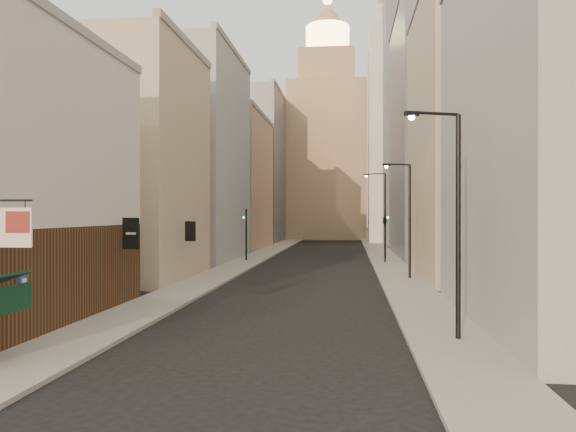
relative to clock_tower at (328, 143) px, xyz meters
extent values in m
plane|color=black|center=(1.00, -92.00, -17.63)|extent=(360.00, 360.00, 0.00)
cube|color=gray|center=(-5.50, -37.00, -17.56)|extent=(3.00, 140.00, 0.15)
cube|color=gray|center=(7.50, -37.00, -17.56)|extent=(3.00, 140.00, 0.15)
cube|color=gray|center=(-7.20, -83.00, -5.53)|extent=(0.60, 16.00, 0.40)
cube|color=beige|center=(-5.50, -89.00, -13.48)|extent=(1.60, 0.06, 1.10)
cube|color=maroon|center=(-5.10, -89.00, -13.33)|extent=(0.70, 0.10, 0.60)
cube|color=black|center=(-5.75, -88.80, -15.58)|extent=(0.06, 3.00, 0.80)
cube|color=#2242A7|center=(-6.95, -85.80, -15.43)|extent=(0.08, 0.40, 0.50)
cube|color=black|center=(-6.30, -78.00, -14.03)|extent=(0.80, 0.08, 1.50)
cube|color=black|center=(-6.30, -68.00, -14.23)|extent=(0.70, 0.08, 1.30)
cube|color=tan|center=(-11.00, -66.00, -9.63)|extent=(8.00, 12.00, 16.00)
cube|color=gray|center=(-11.00, -50.00, -7.63)|extent=(8.00, 16.00, 20.00)
cube|color=#A58161|center=(-11.00, -32.00, -9.13)|extent=(8.00, 18.00, 17.00)
cube|color=gray|center=(-11.00, -12.00, -5.63)|extent=(8.00, 20.00, 24.00)
cube|color=gray|center=(13.00, -80.00, -9.63)|extent=(8.00, 16.00, 16.00)
cube|color=tan|center=(13.00, -62.00, -7.63)|extent=(8.00, 16.00, 20.00)
cube|color=gray|center=(13.00, -42.00, -4.63)|extent=(8.00, 20.00, 26.00)
cube|color=gray|center=(19.00, -14.00, 7.37)|extent=(20.00, 22.00, 50.00)
cube|color=#A58161|center=(0.00, 0.00, -3.63)|extent=(14.00, 14.00, 28.00)
cube|color=#A58161|center=(0.00, 0.00, 13.37)|extent=(10.00, 10.00, 6.00)
cylinder|color=#FFCC72|center=(0.00, 0.00, 18.87)|extent=(8.00, 8.00, 5.00)
cone|color=#A58161|center=(0.00, 0.00, 23.37)|extent=(7.00, 7.00, 5.00)
sphere|color=#FFCC72|center=(0.00, 0.00, 26.37)|extent=(1.80, 1.80, 1.80)
cube|color=silver|center=(11.00, -14.00, -0.63)|extent=(8.00, 8.00, 34.00)
cylinder|color=silver|center=(11.00, -14.00, 17.87)|extent=(6.00, 6.00, 3.00)
sphere|color=gray|center=(11.00, -14.00, 20.37)|extent=(4.40, 4.40, 4.40)
cylinder|color=black|center=(7.79, -83.40, -13.63)|extent=(0.18, 0.18, 8.01)
cylinder|color=black|center=(6.96, -83.70, -9.62)|extent=(1.71, 0.70, 0.11)
cube|color=black|center=(6.12, -84.00, -9.67)|extent=(0.53, 0.35, 0.16)
sphere|color=#FF9D3F|center=(6.12, -84.00, -9.78)|extent=(0.21, 0.21, 0.21)
cylinder|color=black|center=(8.11, -64.59, -13.69)|extent=(0.18, 0.18, 7.89)
cylinder|color=black|center=(7.30, -64.92, -9.75)|extent=(1.66, 0.76, 0.11)
cube|color=black|center=(6.49, -65.25, -9.79)|extent=(0.52, 0.36, 0.16)
sphere|color=#FF9D3F|center=(6.49, -65.25, -9.90)|extent=(0.21, 0.21, 0.21)
cylinder|color=black|center=(7.48, -48.14, -13.40)|extent=(0.19, 0.19, 8.46)
cylinder|color=black|center=(6.57, -47.92, -9.17)|extent=(1.86, 0.55, 0.11)
cube|color=black|center=(5.65, -47.70, -9.22)|extent=(0.55, 0.32, 0.17)
sphere|color=#FF9D3F|center=(5.65, -47.70, -9.34)|extent=(0.23, 0.23, 0.23)
cylinder|color=black|center=(-5.72, -51.23, -15.13)|extent=(0.16, 0.16, 5.00)
imported|color=black|center=(-5.72, -51.23, -13.43)|extent=(0.39, 0.39, 1.09)
sphere|color=#19E533|center=(-5.97, -51.23, -13.43)|extent=(0.16, 0.16, 0.16)
cylinder|color=black|center=(7.21, -52.06, -15.13)|extent=(0.16, 0.16, 5.00)
imported|color=black|center=(7.21, -52.06, -13.43)|extent=(0.68, 0.68, 1.31)
sphere|color=#19E533|center=(7.46, -52.06, -13.43)|extent=(0.16, 0.16, 0.16)
camera|label=1|loc=(3.99, -103.58, -13.11)|focal=35.00mm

